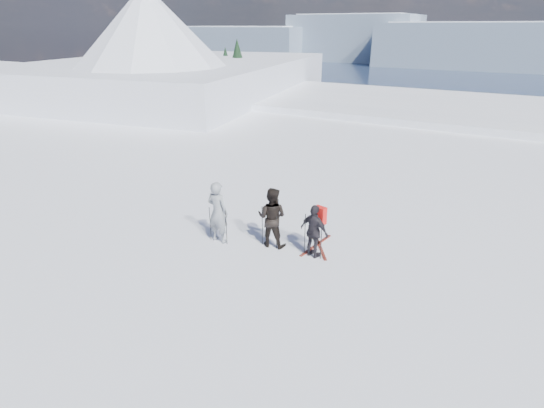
{
  "coord_description": "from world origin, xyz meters",
  "views": [
    {
      "loc": [
        3.28,
        -6.89,
        6.34
      ],
      "look_at": [
        -2.27,
        3.0,
        1.54
      ],
      "focal_mm": 28.0,
      "sensor_mm": 36.0,
      "label": 1
    }
  ],
  "objects": [
    {
      "name": "lake_basin",
      "position": [
        0.0,
        30.0,
        -6.5
      ],
      "size": [
        820.0,
        820.0,
        71.62
      ],
      "color": "white",
      "rests_on": "ground"
    },
    {
      "name": "near_ridge",
      "position": [
        -26.56,
        29.34,
        -3.48
      ],
      "size": [
        31.37,
        35.68,
        25.62
      ],
      "color": "white",
      "rests_on": "ground"
    },
    {
      "name": "skier_grey",
      "position": [
        -4.04,
        2.73,
        1.0
      ],
      "size": [
        0.75,
        0.51,
        1.99
      ],
      "primitive_type": "imported",
      "rotation": [
        0.0,
        0.0,
        3.1
      ],
      "color": "gray",
      "rests_on": "ground"
    },
    {
      "name": "skier_dark",
      "position": [
        -2.45,
        3.31,
        0.95
      ],
      "size": [
        1.02,
        0.85,
        1.9
      ],
      "primitive_type": "imported",
      "rotation": [
        0.0,
        0.0,
        3.3
      ],
      "color": "black",
      "rests_on": "ground"
    },
    {
      "name": "skier_pack",
      "position": [
        -1.03,
        3.3,
        0.82
      ],
      "size": [
        1.03,
        0.62,
        1.63
      ],
      "primitive_type": "imported",
      "rotation": [
        0.0,
        0.0,
        2.9
      ],
      "color": "black",
      "rests_on": "ground"
    },
    {
      "name": "backpack",
      "position": [
        -0.97,
        3.54,
        1.89
      ],
      "size": [
        0.39,
        0.27,
        0.52
      ],
      "primitive_type": "cube",
      "rotation": [
        0.0,
        0.0,
        2.9
      ],
      "color": "red",
      "rests_on": "skier_pack"
    },
    {
      "name": "ski_poles",
      "position": [
        -2.47,
        3.06,
        0.62
      ],
      "size": [
        3.55,
        0.63,
        1.34
      ],
      "color": "black",
      "rests_on": "ground"
    },
    {
      "name": "skis_loose",
      "position": [
        -1.16,
        3.93,
        0.01
      ],
      "size": [
        1.03,
        1.7,
        0.03
      ],
      "color": "black",
      "rests_on": "ground"
    }
  ]
}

